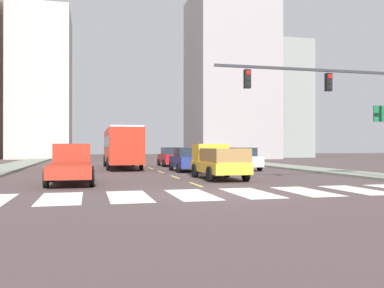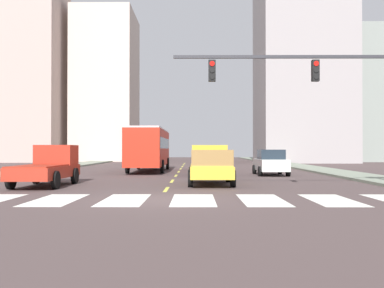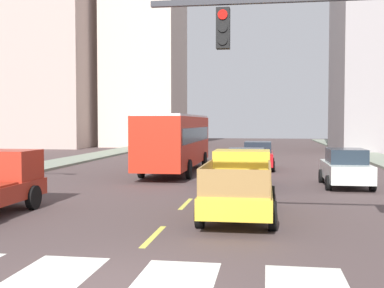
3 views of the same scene
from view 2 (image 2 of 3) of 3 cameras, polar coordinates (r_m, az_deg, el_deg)
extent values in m
plane|color=#4B3C3B|center=(15.45, -4.26, -7.18)|extent=(160.00, 160.00, 0.00)
cube|color=gray|center=(34.87, 17.36, -3.39)|extent=(2.88, 110.00, 0.15)
cube|color=gray|center=(35.66, -20.49, -3.31)|extent=(2.88, 110.00, 0.15)
cube|color=silver|center=(16.12, -17.06, -6.86)|extent=(1.48, 3.75, 0.01)
cube|color=silver|center=(15.59, -8.64, -7.10)|extent=(1.48, 3.75, 0.01)
cube|color=silver|center=(15.40, 0.18, -7.18)|extent=(1.48, 3.75, 0.01)
cube|color=silver|center=(15.57, 9.00, -7.10)|extent=(1.48, 3.75, 0.01)
cube|color=silver|center=(16.10, 17.44, -6.87)|extent=(1.48, 3.75, 0.01)
cube|color=#D4CD4C|center=(19.42, -3.31, -5.83)|extent=(0.16, 2.40, 0.01)
cube|color=#D4CD4C|center=(24.39, -2.57, -4.77)|extent=(0.16, 2.40, 0.01)
cube|color=#D4CD4C|center=(29.38, -2.07, -4.07)|extent=(0.16, 2.40, 0.01)
cube|color=#D4CD4C|center=(34.36, -1.72, -3.58)|extent=(0.16, 2.40, 0.01)
cube|color=#D4CD4C|center=(39.36, -1.46, -3.20)|extent=(0.16, 2.40, 0.01)
cube|color=#D4CD4C|center=(44.35, -1.26, -2.92)|extent=(0.16, 2.40, 0.01)
cube|color=#D4CD4C|center=(49.34, -1.10, -2.69)|extent=(0.16, 2.40, 0.01)
cube|color=#D4CD4C|center=(54.34, -0.97, -2.50)|extent=(0.16, 2.40, 0.01)
cube|color=gold|center=(22.05, 2.38, -3.45)|extent=(1.96, 5.20, 0.56)
cube|color=gold|center=(23.72, 2.24, -1.37)|extent=(1.84, 1.60, 1.00)
cube|color=#19232D|center=(24.16, 2.20, -0.93)|extent=(1.72, 0.08, 0.56)
cube|color=gold|center=(21.09, 2.48, -2.73)|extent=(1.84, 3.30, 0.06)
cylinder|color=black|center=(23.61, -0.14, -3.94)|extent=(0.22, 0.80, 0.80)
cylinder|color=black|center=(23.67, 4.63, -3.93)|extent=(0.22, 0.80, 0.80)
cylinder|color=black|center=(20.49, -0.21, -4.44)|extent=(0.22, 0.80, 0.80)
cylinder|color=black|center=(20.57, 5.28, -4.43)|extent=(0.22, 0.80, 0.80)
cube|color=olive|center=(21.06, 0.02, -1.70)|extent=(0.06, 3.17, 0.70)
cube|color=olive|center=(21.13, 4.92, -1.70)|extent=(0.06, 3.17, 0.70)
cube|color=olive|center=(19.49, 2.65, -1.78)|extent=(1.80, 0.06, 0.70)
cube|color=#A42B1C|center=(22.07, -18.32, -3.41)|extent=(1.96, 5.20, 0.56)
cube|color=#A42B1C|center=(23.67, -17.00, -1.34)|extent=(1.84, 1.60, 1.00)
cube|color=#19232D|center=(24.09, -16.68, -0.90)|extent=(1.72, 0.08, 0.56)
cube|color=#A12514|center=(21.16, -19.14, -2.69)|extent=(1.84, 3.30, 0.06)
cylinder|color=black|center=(23.88, -19.36, -3.87)|extent=(0.22, 0.80, 0.80)
cylinder|color=black|center=(23.30, -14.80, -3.97)|extent=(0.22, 0.80, 0.80)
cylinder|color=black|center=(20.97, -22.24, -4.31)|extent=(0.22, 0.80, 0.80)
cylinder|color=black|center=(20.31, -17.11, -4.45)|extent=(0.22, 0.80, 0.80)
cube|color=red|center=(35.00, -5.52, -0.49)|extent=(2.50, 10.80, 2.70)
cube|color=#19232D|center=(35.00, -5.52, 0.08)|extent=(2.52, 9.94, 0.80)
cube|color=silver|center=(35.03, -5.52, 1.81)|extent=(2.40, 10.37, 0.12)
cylinder|color=black|center=(38.48, -6.87, -2.52)|extent=(0.22, 1.00, 1.00)
cylinder|color=black|center=(38.25, -3.15, -2.53)|extent=(0.22, 1.00, 1.00)
cylinder|color=black|center=(32.23, -8.28, -2.88)|extent=(0.22, 1.00, 1.00)
cylinder|color=black|center=(31.95, -3.84, -2.90)|extent=(0.22, 1.00, 1.00)
cube|color=red|center=(37.44, 1.99, -2.27)|extent=(1.80, 4.40, 0.76)
cube|color=#1E2833|center=(37.27, 1.99, -1.20)|extent=(1.58, 2.11, 0.64)
cylinder|color=black|center=(38.80, 0.60, -2.77)|extent=(0.22, 0.64, 0.64)
cylinder|color=black|center=(38.85, 3.26, -2.77)|extent=(0.22, 0.64, 0.64)
cylinder|color=black|center=(36.07, 0.62, -2.93)|extent=(0.22, 0.64, 0.64)
cylinder|color=black|center=(36.13, 3.48, -2.93)|extent=(0.22, 0.64, 0.64)
cube|color=silver|center=(30.39, 10.04, -2.63)|extent=(1.80, 4.40, 0.76)
cube|color=#1E2833|center=(30.23, 10.08, -1.32)|extent=(1.58, 2.11, 0.64)
cylinder|color=black|center=(31.62, 8.01, -3.25)|extent=(0.22, 0.64, 0.64)
cylinder|color=black|center=(31.91, 11.22, -3.22)|extent=(0.22, 0.64, 0.64)
cylinder|color=black|center=(28.92, 8.73, -3.49)|extent=(0.22, 0.64, 0.64)
cylinder|color=black|center=(29.24, 12.23, -3.45)|extent=(0.22, 0.64, 0.64)
cube|color=navy|center=(29.38, 1.68, -2.71)|extent=(1.80, 4.40, 0.76)
cube|color=#1E2833|center=(29.22, 1.69, -1.35)|extent=(1.58, 2.11, 0.64)
cylinder|color=black|center=(30.75, -0.06, -3.33)|extent=(0.22, 0.64, 0.64)
cylinder|color=black|center=(30.79, 3.30, -3.32)|extent=(0.22, 0.64, 0.64)
cylinder|color=black|center=(28.03, -0.10, -3.59)|extent=(0.22, 0.64, 0.64)
cylinder|color=black|center=(28.07, 3.59, -3.58)|extent=(0.22, 0.64, 0.64)
cube|color=#2D2D33|center=(18.38, 13.98, 10.81)|extent=(10.20, 0.12, 0.12)
cube|color=black|center=(18.40, 15.55, 9.05)|extent=(0.28, 0.24, 0.84)
cylinder|color=red|center=(18.32, 15.65, 9.92)|extent=(0.20, 0.04, 0.20)
cylinder|color=black|center=(18.28, 15.66, 9.12)|extent=(0.20, 0.04, 0.20)
cylinder|color=black|center=(18.24, 15.66, 8.31)|extent=(0.20, 0.04, 0.20)
cube|color=black|center=(17.79, 2.59, 9.37)|extent=(0.28, 0.24, 0.84)
cylinder|color=red|center=(17.71, 2.60, 10.27)|extent=(0.20, 0.04, 0.20)
cylinder|color=black|center=(17.66, 2.60, 9.44)|extent=(0.20, 0.04, 0.20)
cylinder|color=black|center=(17.61, 2.60, 8.61)|extent=(0.20, 0.04, 0.20)
cube|color=gray|center=(62.28, 13.94, 9.08)|extent=(11.68, 11.94, 24.53)
cube|color=beige|center=(68.34, -10.92, 7.14)|extent=(8.54, 11.15, 22.02)
cube|color=gray|center=(68.75, 21.55, 5.82)|extent=(7.79, 8.62, 18.90)
camera|label=1|loc=(6.18, -89.51, 0.81)|focal=38.98mm
camera|label=3|loc=(7.54, 12.71, 8.13)|focal=45.72mm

